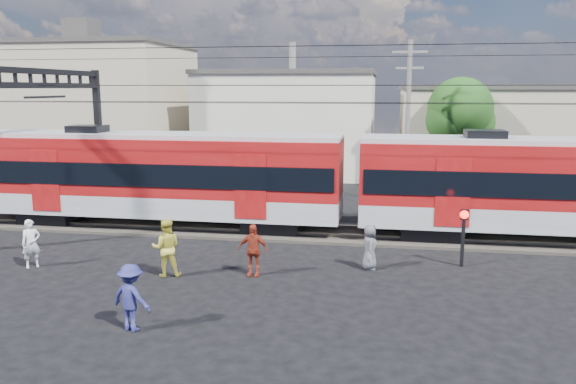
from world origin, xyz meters
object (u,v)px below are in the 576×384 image
crossing_signal (464,227)px  pedestrian_a (31,244)px  pedestrian_c (131,297)px  commuter_train (163,174)px

crossing_signal → pedestrian_a: bearing=-170.2°
pedestrian_c → crossing_signal: size_ratio=0.86×
commuter_train → pedestrian_c: 10.97m
commuter_train → crossing_signal: commuter_train is taller
pedestrian_c → crossing_signal: (9.00, 6.77, 0.53)m
pedestrian_a → pedestrian_c: 7.05m
pedestrian_a → pedestrian_c: bearing=-76.5°
pedestrian_c → pedestrian_a: bearing=-20.0°
pedestrian_a → crossing_signal: size_ratio=0.83×
pedestrian_c → crossing_signal: bearing=-126.0°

